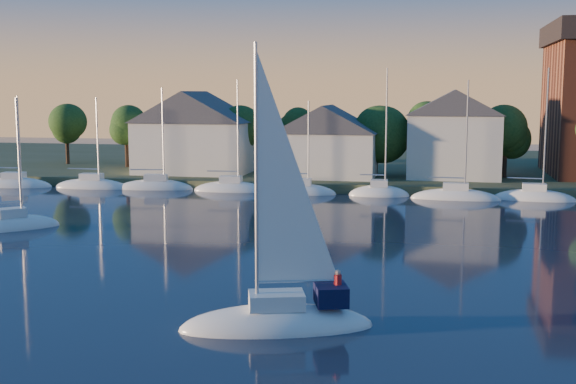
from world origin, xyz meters
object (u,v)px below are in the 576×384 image
(clubhouse_east, at_px, (454,133))
(drifting_sailboat_left, at_px, (13,228))
(clubhouse_west, at_px, (195,131))
(hero_sailboat, at_px, (280,316))
(clubhouse_centre, at_px, (327,140))

(clubhouse_east, xyz_separation_m, drifting_sailboat_left, (-33.82, -33.37, -5.90))
(clubhouse_west, bearing_deg, drifting_sailboat_left, -96.73)
(clubhouse_west, distance_m, clubhouse_east, 30.02)
(drifting_sailboat_left, bearing_deg, hero_sailboat, -80.55)
(clubhouse_centre, distance_m, hero_sailboat, 50.82)
(clubhouse_centre, bearing_deg, clubhouse_east, 8.13)
(hero_sailboat, relative_size, drifting_sailboat_left, 1.22)
(hero_sailboat, bearing_deg, clubhouse_centre, -101.11)
(clubhouse_centre, xyz_separation_m, clubhouse_east, (14.00, 2.00, 0.87))
(clubhouse_centre, relative_size, drifting_sailboat_left, 1.03)
(clubhouse_west, xyz_separation_m, clubhouse_centre, (16.00, -1.00, -0.80))
(clubhouse_west, relative_size, drifting_sailboat_left, 1.22)
(hero_sailboat, height_order, drifting_sailboat_left, hero_sailboat)
(clubhouse_east, height_order, hero_sailboat, hero_sailboat)
(clubhouse_west, xyz_separation_m, clubhouse_east, (30.00, 1.00, 0.07))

